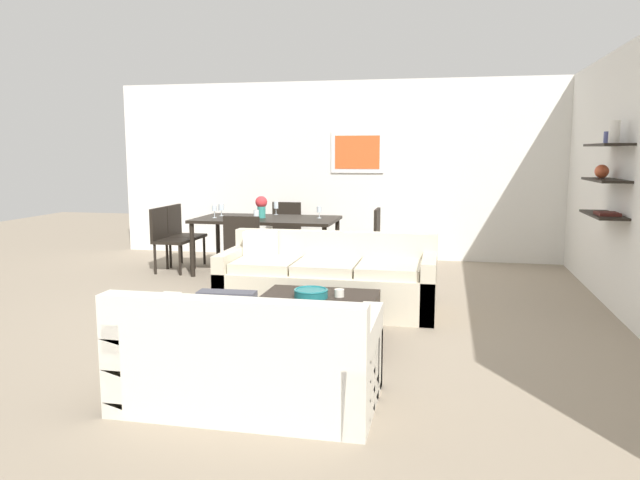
{
  "coord_description": "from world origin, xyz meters",
  "views": [
    {
      "loc": [
        1.3,
        -5.7,
        1.63
      ],
      "look_at": [
        0.06,
        0.2,
        0.75
      ],
      "focal_mm": 33.9,
      "sensor_mm": 36.0,
      "label": 1
    }
  ],
  "objects_px": {
    "dining_chair_left_near": "(167,235)",
    "wine_glass_foot": "(256,213)",
    "coffee_table": "(316,320)",
    "candle_jar": "(339,293)",
    "dining_chair_foot": "(245,246)",
    "sofa_beige": "(328,282)",
    "decorative_bowl": "(311,293)",
    "wine_glass_head": "(276,206)",
    "dining_chair_head": "(285,228)",
    "dining_table": "(267,223)",
    "wine_glass_left_near": "(214,209)",
    "wine_glass_right_far": "(319,210)",
    "wine_glass_left_far": "(221,208)",
    "dining_chair_right_far": "(369,236)",
    "centerpiece_vase": "(261,205)",
    "loveseat_white": "(249,360)",
    "dining_chair_left_far": "(181,231)"
  },
  "relations": [
    {
      "from": "dining_chair_left_near",
      "to": "wine_glass_foot",
      "type": "xyz_separation_m",
      "value": [
        1.35,
        -0.22,
        0.35
      ]
    },
    {
      "from": "coffee_table",
      "to": "candle_jar",
      "type": "height_order",
      "value": "candle_jar"
    },
    {
      "from": "candle_jar",
      "to": "dining_chair_foot",
      "type": "bearing_deg",
      "value": 129.5
    },
    {
      "from": "sofa_beige",
      "to": "dining_chair_left_near",
      "type": "relative_size",
      "value": 2.5
    },
    {
      "from": "decorative_bowl",
      "to": "dining_chair_foot",
      "type": "bearing_deg",
      "value": 123.58
    },
    {
      "from": "candle_jar",
      "to": "wine_glass_head",
      "type": "height_order",
      "value": "wine_glass_head"
    },
    {
      "from": "dining_chair_head",
      "to": "dining_table",
      "type": "bearing_deg",
      "value": -90.0
    },
    {
      "from": "wine_glass_left_near",
      "to": "candle_jar",
      "type": "bearing_deg",
      "value": -49.99
    },
    {
      "from": "wine_glass_right_far",
      "to": "wine_glass_left_far",
      "type": "bearing_deg",
      "value": 180.0
    },
    {
      "from": "decorative_bowl",
      "to": "dining_chair_right_far",
      "type": "bearing_deg",
      "value": 87.8
    },
    {
      "from": "wine_glass_left_near",
      "to": "wine_glass_left_far",
      "type": "bearing_deg",
      "value": 90.0
    },
    {
      "from": "dining_table",
      "to": "coffee_table",
      "type": "bearing_deg",
      "value": -65.44
    },
    {
      "from": "wine_glass_foot",
      "to": "wine_glass_left_near",
      "type": "height_order",
      "value": "wine_glass_left_near"
    },
    {
      "from": "wine_glass_right_far",
      "to": "centerpiece_vase",
      "type": "height_order",
      "value": "centerpiece_vase"
    },
    {
      "from": "wine_glass_right_far",
      "to": "wine_glass_foot",
      "type": "bearing_deg",
      "value": -139.9
    },
    {
      "from": "coffee_table",
      "to": "decorative_bowl",
      "type": "relative_size",
      "value": 3.38
    },
    {
      "from": "candle_jar",
      "to": "wine_glass_left_far",
      "type": "height_order",
      "value": "wine_glass_left_far"
    },
    {
      "from": "coffee_table",
      "to": "dining_chair_right_far",
      "type": "relative_size",
      "value": 1.14
    },
    {
      "from": "candle_jar",
      "to": "wine_glass_right_far",
      "type": "height_order",
      "value": "wine_glass_right_far"
    },
    {
      "from": "dining_chair_left_near",
      "to": "dining_chair_head",
      "type": "height_order",
      "value": "same"
    },
    {
      "from": "loveseat_white",
      "to": "wine_glass_left_far",
      "type": "xyz_separation_m",
      "value": [
        -1.83,
        4.31,
        0.57
      ]
    },
    {
      "from": "dining_chair_left_near",
      "to": "dining_chair_right_far",
      "type": "height_order",
      "value": "same"
    },
    {
      "from": "wine_glass_left_far",
      "to": "wine_glass_head",
      "type": "bearing_deg",
      "value": 25.35
    },
    {
      "from": "wine_glass_left_far",
      "to": "wine_glass_right_far",
      "type": "bearing_deg",
      "value": 0.0
    },
    {
      "from": "wine_glass_head",
      "to": "loveseat_white",
      "type": "bearing_deg",
      "value": -76.24
    },
    {
      "from": "dining_table",
      "to": "wine_glass_left_near",
      "type": "bearing_deg",
      "value": -169.56
    },
    {
      "from": "candle_jar",
      "to": "wine_glass_right_far",
      "type": "distance_m",
      "value": 2.97
    },
    {
      "from": "dining_chair_left_near",
      "to": "wine_glass_head",
      "type": "bearing_deg",
      "value": 27.07
    },
    {
      "from": "dining_chair_left_far",
      "to": "dining_chair_foot",
      "type": "bearing_deg",
      "value": -40.57
    },
    {
      "from": "loveseat_white",
      "to": "decorative_bowl",
      "type": "bearing_deg",
      "value": 85.87
    },
    {
      "from": "loveseat_white",
      "to": "wine_glass_right_far",
      "type": "bearing_deg",
      "value": 95.82
    },
    {
      "from": "dining_chair_left_near",
      "to": "centerpiece_vase",
      "type": "bearing_deg",
      "value": 10.06
    },
    {
      "from": "coffee_table",
      "to": "wine_glass_left_far",
      "type": "distance_m",
      "value": 3.62
    },
    {
      "from": "sofa_beige",
      "to": "dining_chair_left_far",
      "type": "bearing_deg",
      "value": 142.11
    },
    {
      "from": "wine_glass_right_far",
      "to": "centerpiece_vase",
      "type": "relative_size",
      "value": 0.53
    },
    {
      "from": "coffee_table",
      "to": "wine_glass_foot",
      "type": "height_order",
      "value": "wine_glass_foot"
    },
    {
      "from": "coffee_table",
      "to": "dining_chair_head",
      "type": "distance_m",
      "value": 3.97
    },
    {
      "from": "wine_glass_head",
      "to": "wine_glass_left_far",
      "type": "height_order",
      "value": "wine_glass_head"
    },
    {
      "from": "dining_chair_right_far",
      "to": "wine_glass_head",
      "type": "height_order",
      "value": "wine_glass_head"
    },
    {
      "from": "candle_jar",
      "to": "centerpiece_vase",
      "type": "distance_m",
      "value": 3.15
    },
    {
      "from": "candle_jar",
      "to": "dining_table",
      "type": "height_order",
      "value": "dining_table"
    },
    {
      "from": "candle_jar",
      "to": "wine_glass_right_far",
      "type": "relative_size",
      "value": 0.54
    },
    {
      "from": "dining_table",
      "to": "dining_chair_left_near",
      "type": "distance_m",
      "value": 1.38
    },
    {
      "from": "dining_chair_foot",
      "to": "dining_chair_head",
      "type": "relative_size",
      "value": 1.0
    },
    {
      "from": "dining_chair_left_near",
      "to": "dining_chair_right_far",
      "type": "distance_m",
      "value": 2.74
    },
    {
      "from": "loveseat_white",
      "to": "coffee_table",
      "type": "relative_size",
      "value": 1.63
    },
    {
      "from": "candle_jar",
      "to": "wine_glass_left_near",
      "type": "xyz_separation_m",
      "value": [
        -2.17,
        2.58,
        0.46
      ]
    },
    {
      "from": "loveseat_white",
      "to": "dining_chair_head",
      "type": "relative_size",
      "value": 1.86
    },
    {
      "from": "wine_glass_right_far",
      "to": "centerpiece_vase",
      "type": "distance_m",
      "value": 0.78
    },
    {
      "from": "dining_table",
      "to": "wine_glass_head",
      "type": "bearing_deg",
      "value": 90.0
    }
  ]
}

